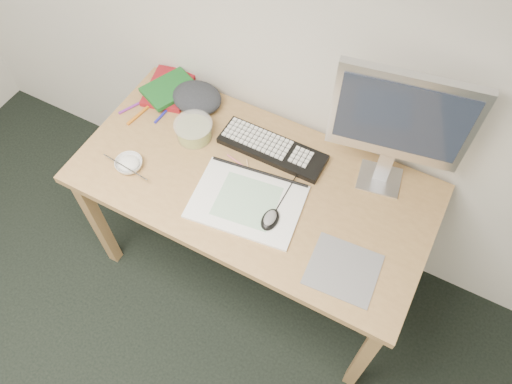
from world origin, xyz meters
TOP-DOWN VIEW (x-y plane):
  - desk at (0.13, 1.43)m, footprint 1.40×0.70m
  - mousepad at (0.58, 1.25)m, footprint 0.25×0.23m
  - sketchpad at (0.15, 1.33)m, footprint 0.44×0.34m
  - keyboard at (0.12, 1.60)m, footprint 0.44×0.14m
  - monitor at (0.56, 1.67)m, footprint 0.47×0.17m
  - mouse at (0.27, 1.30)m, footprint 0.06×0.10m
  - rice_bowl at (-0.34, 1.26)m, footprint 0.13×0.13m
  - chopsticks at (-0.33, 1.23)m, footprint 0.21×0.04m
  - fruit_tub at (-0.19, 1.52)m, footprint 0.17×0.17m
  - book_red at (-0.43, 1.69)m, footprint 0.23×0.28m
  - book_green at (-0.41, 1.67)m, footprint 0.23×0.26m
  - cloth_lump at (-0.28, 1.68)m, footprint 0.22×0.20m
  - pencil_pink at (0.05, 1.48)m, footprint 0.16×0.04m
  - pencil_tan at (0.11, 1.44)m, footprint 0.11×0.14m
  - pencil_black at (0.20, 1.44)m, footprint 0.19×0.06m
  - marker_blue at (-0.37, 1.56)m, footprint 0.02×0.12m
  - marker_orange at (-0.46, 1.50)m, footprint 0.04×0.14m
  - marker_purple at (-0.52, 1.52)m, footprint 0.06×0.12m

SIDE VIEW (x-z plane):
  - desk at x=0.13m, z-range 0.29..1.04m
  - mousepad at x=0.58m, z-range 0.75..0.75m
  - pencil_pink at x=0.05m, z-range 0.75..0.76m
  - pencil_tan at x=0.11m, z-range 0.75..0.76m
  - pencil_black at x=0.20m, z-range 0.75..0.76m
  - marker_blue at x=-0.37m, z-range 0.75..0.76m
  - marker_purple at x=-0.52m, z-range 0.75..0.76m
  - sketchpad at x=0.15m, z-range 0.75..0.76m
  - marker_orange at x=-0.46m, z-range 0.75..0.76m
  - book_red at x=-0.43m, z-range 0.75..0.77m
  - keyboard at x=0.12m, z-range 0.75..0.78m
  - rice_bowl at x=-0.34m, z-range 0.75..0.78m
  - mouse at x=0.27m, z-range 0.76..0.79m
  - book_green at x=-0.41m, z-range 0.77..0.79m
  - chopsticks at x=-0.33m, z-range 0.78..0.80m
  - cloth_lump at x=-0.28m, z-range 0.75..0.83m
  - fruit_tub at x=-0.19m, z-range 0.75..0.83m
  - monitor at x=0.56m, z-range 0.82..1.37m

